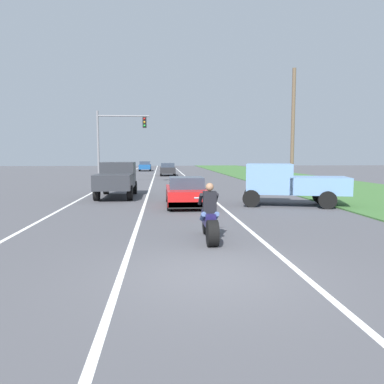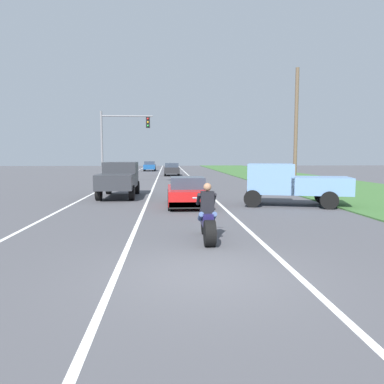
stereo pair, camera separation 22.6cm
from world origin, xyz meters
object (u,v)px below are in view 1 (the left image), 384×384
(distant_car_further_ahead, at_px, (145,166))
(sports_car_red, at_px, (186,192))
(pickup_truck_left_lane_dark_grey, at_px, (117,178))
(distant_car_far_ahead, at_px, (168,169))
(motorcycle_with_rider, at_px, (210,220))
(pickup_truck_right_shoulder_light_blue, at_px, (289,182))
(traffic_light_mast_near, at_px, (114,136))

(distant_car_further_ahead, bearing_deg, sports_car_red, -84.85)
(pickup_truck_left_lane_dark_grey, relative_size, distant_car_far_ahead, 1.20)
(sports_car_red, bearing_deg, distant_car_further_ahead, 95.15)
(distant_car_far_ahead, xyz_separation_m, distant_car_further_ahead, (-3.24, 13.56, 0.00))
(pickup_truck_left_lane_dark_grey, relative_size, distant_car_further_ahead, 1.20)
(pickup_truck_left_lane_dark_grey, bearing_deg, motorcycle_with_rider, -71.19)
(pickup_truck_right_shoulder_light_blue, bearing_deg, sports_car_red, 176.24)
(distant_car_further_ahead, bearing_deg, distant_car_far_ahead, -76.55)
(motorcycle_with_rider, bearing_deg, traffic_light_mast_near, 103.76)
(pickup_truck_right_shoulder_light_blue, distance_m, distant_car_far_ahead, 27.55)
(distant_car_far_ahead, bearing_deg, sports_car_red, -89.17)
(traffic_light_mast_near, height_order, distant_car_far_ahead, traffic_light_mast_near)
(motorcycle_with_rider, relative_size, distant_car_far_ahead, 0.55)
(pickup_truck_left_lane_dark_grey, distance_m, traffic_light_mast_near, 10.26)
(sports_car_red, height_order, pickup_truck_left_lane_dark_grey, pickup_truck_left_lane_dark_grey)
(pickup_truck_right_shoulder_light_blue, relative_size, distant_car_further_ahead, 1.29)
(motorcycle_with_rider, height_order, traffic_light_mast_near, traffic_light_mast_near)
(sports_car_red, distance_m, pickup_truck_left_lane_dark_grey, 5.44)
(motorcycle_with_rider, height_order, distant_car_further_ahead, motorcycle_with_rider)
(sports_car_red, distance_m, distant_car_further_ahead, 40.45)
(pickup_truck_right_shoulder_light_blue, relative_size, distant_car_far_ahead, 1.29)
(distant_car_far_ahead, bearing_deg, distant_car_further_ahead, 103.45)
(sports_car_red, xyz_separation_m, distant_car_far_ahead, (-0.39, 26.72, 0.14))
(pickup_truck_right_shoulder_light_blue, height_order, traffic_light_mast_near, traffic_light_mast_near)
(motorcycle_with_rider, bearing_deg, distant_car_further_ahead, 94.55)
(sports_car_red, relative_size, distant_car_further_ahead, 1.08)
(pickup_truck_left_lane_dark_grey, bearing_deg, distant_car_far_ahead, 81.74)
(pickup_truck_right_shoulder_light_blue, bearing_deg, motorcycle_with_rider, -123.92)
(distant_car_far_ahead, height_order, distant_car_further_ahead, same)
(pickup_truck_right_shoulder_light_blue, distance_m, traffic_light_mast_near, 17.41)
(pickup_truck_right_shoulder_light_blue, bearing_deg, pickup_truck_left_lane_dark_grey, 153.40)
(distant_car_further_ahead, bearing_deg, pickup_truck_right_shoulder_light_blue, -78.18)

